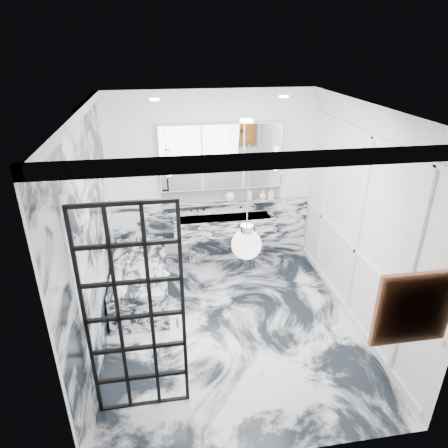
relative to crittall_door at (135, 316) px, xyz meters
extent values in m
plane|color=silver|center=(1.10, 1.05, -1.12)|extent=(3.60, 3.60, 0.00)
plane|color=white|center=(1.10, 1.05, 1.68)|extent=(3.60, 3.60, 0.00)
plane|color=white|center=(1.10, 2.85, 0.28)|extent=(3.60, 0.00, 3.60)
plane|color=white|center=(1.10, -0.75, 0.28)|extent=(3.60, 0.00, 3.60)
plane|color=white|center=(-0.50, 1.05, 0.28)|extent=(0.00, 3.60, 3.60)
plane|color=white|center=(2.70, 1.05, 0.28)|extent=(0.00, 3.60, 3.60)
cube|color=silver|center=(1.10, 2.82, -0.60)|extent=(3.18, 0.05, 1.05)
cube|color=silver|center=(-0.48, 1.05, 0.22)|extent=(0.02, 3.56, 2.68)
cube|color=white|center=(2.68, 1.05, 0.18)|extent=(0.03, 3.40, 2.30)
imported|color=#8C5919|center=(1.69, 2.76, 0.07)|extent=(0.10, 0.10, 0.20)
imported|color=#4C4C51|center=(2.04, 2.76, 0.07)|extent=(0.11, 0.11, 0.19)
imported|color=silver|center=(1.90, 2.76, 0.05)|extent=(0.15, 0.15, 0.15)
sphere|color=white|center=(1.37, 2.76, 0.04)|extent=(0.17, 0.17, 0.17)
cylinder|color=#8C5919|center=(1.79, 2.76, 0.02)|extent=(0.04, 0.04, 0.10)
cylinder|color=silver|center=(0.26, 1.28, -0.51)|extent=(0.08, 0.08, 0.12)
cube|color=#CD6015|center=(2.26, -0.71, 0.35)|extent=(0.57, 0.05, 0.57)
sphere|color=white|center=(0.96, -0.29, 0.82)|extent=(0.25, 0.25, 0.25)
cube|color=silver|center=(1.25, 2.60, -0.39)|extent=(1.60, 0.45, 0.30)
cube|color=silver|center=(1.25, 2.77, -0.05)|extent=(1.90, 0.14, 0.04)
cube|color=white|center=(1.25, 2.83, 0.08)|extent=(1.90, 0.03, 0.23)
cube|color=white|center=(1.25, 2.77, 0.70)|extent=(1.90, 0.16, 1.00)
cylinder|color=white|center=(0.43, 2.68, 0.66)|extent=(0.07, 0.07, 0.40)
cylinder|color=white|center=(2.07, 2.68, 0.66)|extent=(0.07, 0.07, 0.40)
cube|color=silver|center=(-0.07, 1.94, -0.85)|extent=(0.75, 1.65, 0.55)
camera|label=1|loc=(0.33, -3.05, 2.32)|focal=32.00mm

